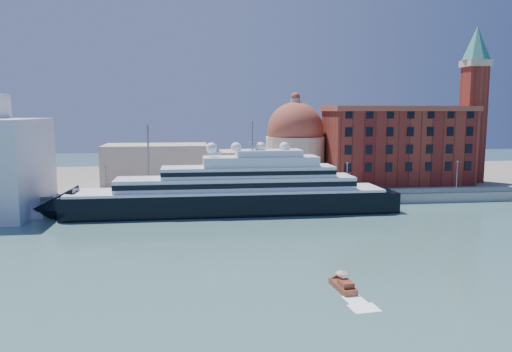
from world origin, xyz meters
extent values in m
plane|color=#3B6764|center=(0.00, 0.00, 0.00)|extent=(400.00, 400.00, 0.00)
cube|color=gray|center=(0.00, 34.00, 1.25)|extent=(180.00, 10.00, 2.50)
cube|color=slate|center=(0.00, 75.00, 1.00)|extent=(260.00, 72.00, 2.00)
cube|color=slate|center=(0.00, 29.50, 3.10)|extent=(180.00, 0.10, 1.20)
cube|color=black|center=(-1.12, 23.00, 2.09)|extent=(74.14, 11.41, 6.18)
cone|color=black|center=(-40.09, 23.00, 2.09)|extent=(9.51, 11.41, 11.41)
cube|color=black|center=(35.95, 23.00, 1.90)|extent=(5.70, 10.46, 5.70)
cube|color=white|center=(-1.12, 23.00, 5.42)|extent=(72.24, 11.60, 0.57)
cube|color=white|center=(0.78, 23.00, 7.13)|extent=(55.13, 9.51, 2.85)
cube|color=black|center=(0.78, 18.25, 7.13)|extent=(55.13, 0.15, 1.14)
cube|color=white|center=(3.63, 23.00, 9.79)|extent=(39.92, 8.55, 2.47)
cube|color=white|center=(6.48, 23.00, 12.17)|extent=(26.61, 7.60, 2.28)
cube|color=white|center=(8.38, 23.00, 14.07)|extent=(15.21, 6.65, 1.52)
cylinder|color=slate|center=(4.58, 23.00, 18.06)|extent=(0.29, 0.29, 6.65)
sphere|color=white|center=(-4.92, 23.00, 15.40)|extent=(2.47, 2.47, 2.47)
sphere|color=white|center=(0.78, 23.00, 15.40)|extent=(2.47, 2.47, 2.47)
sphere|color=white|center=(6.48, 23.00, 15.40)|extent=(2.47, 2.47, 2.47)
sphere|color=white|center=(12.19, 23.00, 15.40)|extent=(2.47, 2.47, 2.47)
cube|color=white|center=(-49.08, 22.39, 0.62)|extent=(13.05, 8.08, 1.65)
cube|color=white|center=(-47.14, 23.09, 1.96)|extent=(4.76, 3.83, 1.24)
cube|color=brown|center=(10.46, -29.27, 0.33)|extent=(2.46, 5.82, 0.94)
cube|color=brown|center=(10.56, -30.21, 1.13)|extent=(1.74, 2.50, 0.75)
cylinder|color=slate|center=(10.41, -28.80, 1.51)|extent=(0.06, 0.06, 1.51)
cone|color=red|center=(10.41, -28.80, 2.36)|extent=(1.70, 1.70, 0.38)
cube|color=maroon|center=(52.00, 52.00, 13.00)|extent=(42.00, 18.00, 22.00)
cube|color=#984531|center=(52.00, 52.00, 24.50)|extent=(43.00, 19.00, 1.50)
cube|color=maroon|center=(76.00, 52.00, 19.50)|extent=(6.00, 6.00, 35.00)
cube|color=beige|center=(76.00, 52.00, 38.00)|extent=(7.00, 7.00, 2.00)
cone|color=teal|center=(76.00, 52.00, 44.00)|extent=(8.40, 8.40, 10.00)
cylinder|color=beige|center=(22.00, 58.00, 9.00)|extent=(18.00, 18.00, 14.00)
sphere|color=#984531|center=(22.00, 58.00, 18.00)|extent=(17.00, 17.00, 17.00)
cylinder|color=beige|center=(22.00, 58.00, 26.00)|extent=(3.00, 3.00, 3.00)
cube|color=beige|center=(8.00, 56.00, 7.00)|extent=(18.00, 14.00, 10.00)
cube|color=beige|center=(-20.00, 58.00, 8.00)|extent=(30.00, 16.00, 12.00)
cylinder|color=slate|center=(-30.00, 31.00, 6.50)|extent=(0.24, 0.24, 8.00)
cube|color=slate|center=(-30.00, 31.00, 10.60)|extent=(0.80, 0.30, 0.25)
cylinder|color=slate|center=(0.00, 31.00, 6.50)|extent=(0.24, 0.24, 8.00)
cube|color=slate|center=(0.00, 31.00, 10.60)|extent=(0.80, 0.30, 0.25)
cylinder|color=slate|center=(30.00, 31.00, 6.50)|extent=(0.24, 0.24, 8.00)
cube|color=slate|center=(30.00, 31.00, 10.60)|extent=(0.80, 0.30, 0.25)
cylinder|color=slate|center=(60.00, 31.00, 6.50)|extent=(0.24, 0.24, 8.00)
cube|color=slate|center=(60.00, 31.00, 10.60)|extent=(0.80, 0.30, 0.25)
cylinder|color=slate|center=(-20.00, 33.00, 11.50)|extent=(0.50, 0.50, 18.00)
camera|label=1|loc=(-9.32, -91.64, 23.81)|focal=35.00mm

